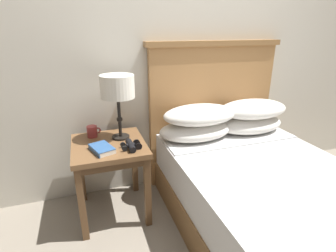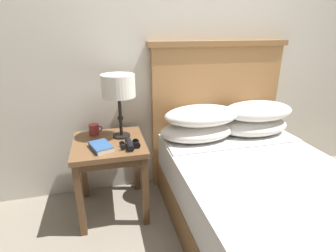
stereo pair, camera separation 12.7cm
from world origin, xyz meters
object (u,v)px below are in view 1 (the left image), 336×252
object	(u,v)px
nightstand	(109,154)
book_on_nightstand	(102,149)
bed	(269,196)
coffee_mug	(92,131)
table_lamp	(117,89)
binoculars_pair	(131,146)

from	to	relation	value
nightstand	book_on_nightstand	size ratio (longest dim) A/B	2.71
bed	book_on_nightstand	xyz separation A→B (m)	(-1.01, 0.47, 0.28)
bed	coffee_mug	bearing A→B (deg)	144.75
nightstand	bed	distance (m)	1.14
book_on_nightstand	coffee_mug	size ratio (longest dim) A/B	2.09
nightstand	bed	xyz separation A→B (m)	(0.96, -0.58, -0.18)
nightstand	table_lamp	size ratio (longest dim) A/B	1.24
bed	table_lamp	distance (m)	1.26
book_on_nightstand	coffee_mug	bearing A→B (deg)	98.85
nightstand	binoculars_pair	bearing A→B (deg)	-44.36
binoculars_pair	coffee_mug	distance (m)	0.38
binoculars_pair	table_lamp	bearing A→B (deg)	99.98
table_lamp	book_on_nightstand	bearing A→B (deg)	-129.57
binoculars_pair	coffee_mug	xyz separation A→B (m)	(-0.24, 0.30, 0.02)
nightstand	binoculars_pair	distance (m)	0.22
nightstand	bed	world-z (taller)	bed
book_on_nightstand	coffee_mug	world-z (taller)	coffee_mug
coffee_mug	binoculars_pair	bearing A→B (deg)	-51.59
binoculars_pair	bed	bearing A→B (deg)	-28.70
book_on_nightstand	coffee_mug	distance (m)	0.28
table_lamp	coffee_mug	distance (m)	0.40
table_lamp	book_on_nightstand	xyz separation A→B (m)	(-0.16, -0.19, -0.36)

